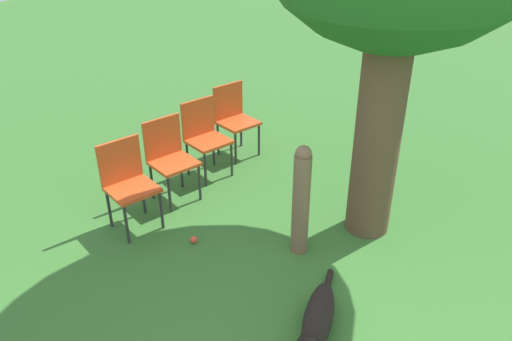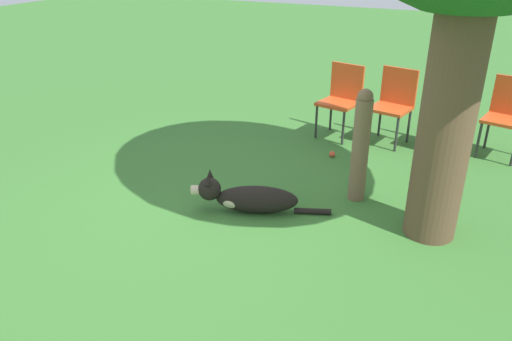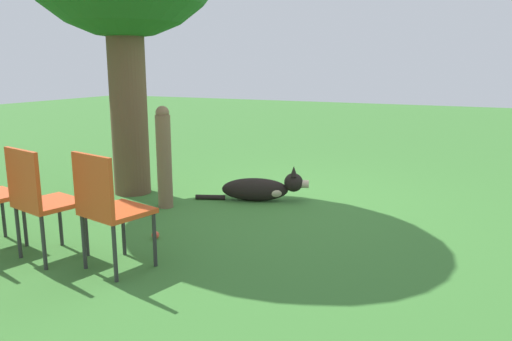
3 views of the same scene
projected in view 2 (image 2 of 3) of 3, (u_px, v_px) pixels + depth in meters
The scene contains 8 objects.
ground_plane at pixel (258, 212), 4.61m from camera, with size 30.00×30.00×0.00m, color #38702D.
dog at pixel (247, 198), 4.56m from camera, with size 0.56×1.23×0.39m.
fence_post at pixel (361, 145), 4.63m from camera, with size 0.16×0.16×1.09m.
red_chair_0 at pixel (342, 96), 6.19m from camera, with size 0.51×0.52×0.90m.
red_chair_1 at pixel (394, 101), 6.00m from camera, with size 0.51×0.52×0.90m.
red_chair_2 at pixel (449, 106), 5.81m from camera, with size 0.51×0.52×0.90m.
red_chair_3 at pixel (508, 112), 5.62m from camera, with size 0.51×0.52×0.90m.
tennis_ball at pixel (332, 154), 5.76m from camera, with size 0.07×0.07×0.07m.
Camera 2 is at (3.63, 1.69, 2.31)m, focal length 35.00 mm.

